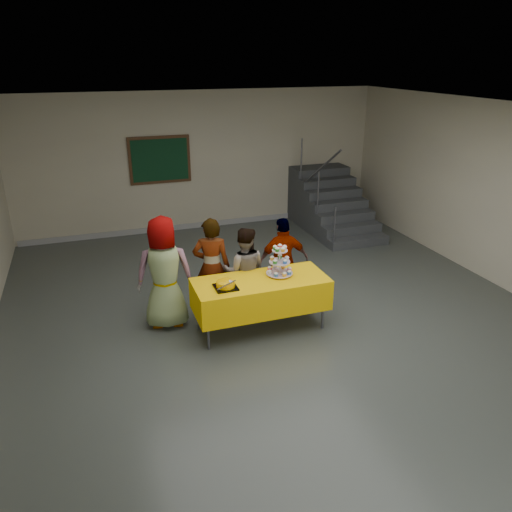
{
  "coord_description": "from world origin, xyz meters",
  "views": [
    {
      "loc": [
        -2.45,
        -5.67,
        3.68
      ],
      "look_at": [
        -0.33,
        0.45,
        1.05
      ],
      "focal_mm": 35.0,
      "sensor_mm": 36.0,
      "label": 1
    }
  ],
  "objects": [
    {
      "name": "cupcake_stand",
      "position": [
        -0.02,
        0.32,
        0.95
      ],
      "size": [
        0.38,
        0.38,
        0.44
      ],
      "color": "silver",
      "rests_on": "bake_table"
    },
    {
      "name": "schoolchild_a",
      "position": [
        -1.57,
        0.81,
        0.82
      ],
      "size": [
        0.88,
        0.64,
        1.64
      ],
      "primitive_type": "imported",
      "rotation": [
        0.0,
        0.0,
        2.98
      ],
      "color": "slate",
      "rests_on": "ground"
    },
    {
      "name": "schoolchild_c",
      "position": [
        -0.39,
        0.8,
        0.68
      ],
      "size": [
        0.79,
        0.7,
        1.36
      ],
      "primitive_type": "imported",
      "rotation": [
        0.0,
        0.0,
        2.82
      ],
      "color": "slate",
      "rests_on": "ground"
    },
    {
      "name": "schoolchild_b",
      "position": [
        -0.86,
        0.93,
        0.76
      ],
      "size": [
        0.64,
        0.51,
        1.52
      ],
      "primitive_type": "imported",
      "rotation": [
        0.0,
        0.0,
        2.84
      ],
      "color": "slate",
      "rests_on": "ground"
    },
    {
      "name": "room_shell",
      "position": [
        0.0,
        0.02,
        2.13
      ],
      "size": [
        10.0,
        10.04,
        3.02
      ],
      "color": "#4C514C",
      "rests_on": "ground"
    },
    {
      "name": "bake_table",
      "position": [
        -0.33,
        0.25,
        0.56
      ],
      "size": [
        1.88,
        0.78,
        0.77
      ],
      "color": "#595960",
      "rests_on": "ground"
    },
    {
      "name": "noticeboard",
      "position": [
        -0.92,
        4.96,
        1.6
      ],
      "size": [
        1.3,
        0.05,
        1.0
      ],
      "color": "#472B16",
      "rests_on": "ground"
    },
    {
      "name": "staircase",
      "position": [
        2.7,
        4.13,
        0.49
      ],
      "size": [
        1.3,
        2.4,
        2.04
      ],
      "color": "#424447",
      "rests_on": "ground"
    },
    {
      "name": "schoolchild_d",
      "position": [
        0.29,
        0.94,
        0.7
      ],
      "size": [
        0.83,
        0.38,
        1.39
      ],
      "primitive_type": "imported",
      "rotation": [
        0.0,
        0.0,
        3.09
      ],
      "color": "slate",
      "rests_on": "ground"
    },
    {
      "name": "bear_cake",
      "position": [
        -0.86,
        0.16,
        0.83
      ],
      "size": [
        0.32,
        0.36,
        0.12
      ],
      "color": "black",
      "rests_on": "bake_table"
    }
  ]
}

